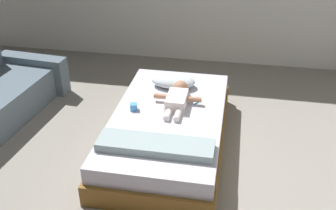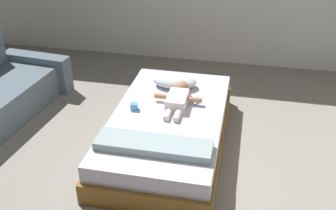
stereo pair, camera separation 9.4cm
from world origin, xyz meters
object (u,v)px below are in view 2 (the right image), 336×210
at_px(bed, 168,130).
at_px(toothbrush, 198,102).
at_px(pillow, 175,81).
at_px(baby, 178,98).
at_px(toy_block, 134,106).

distance_m(bed, toothbrush, 0.44).
bearing_deg(pillow, bed, -85.20).
height_order(baby, toothbrush, baby).
xyz_separation_m(baby, toothbrush, (0.21, 0.05, -0.06)).
distance_m(baby, toy_block, 0.48).
height_order(pillow, baby, baby).
bearing_deg(toy_block, pillow, 62.55).
relative_size(pillow, toy_block, 5.91).
bearing_deg(toy_block, bed, -1.39).
height_order(pillow, toothbrush, pillow).
relative_size(bed, toothbrush, 17.74).
distance_m(bed, pillow, 0.66).
height_order(bed, toothbrush, toothbrush).
distance_m(bed, toy_block, 0.43).
xyz_separation_m(pillow, toy_block, (-0.31, -0.60, -0.03)).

